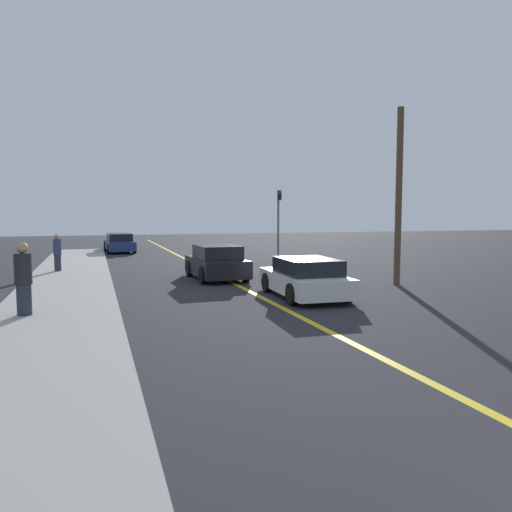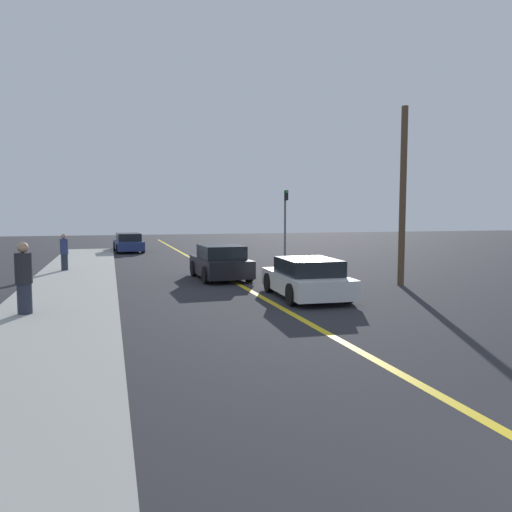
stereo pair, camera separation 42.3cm
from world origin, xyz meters
The scene contains 9 objects.
road_center_line centered at (0.00, 18.00, 0.00)m, with size 0.20×60.00×0.01m.
sidewalk_left centered at (-6.03, 17.44, 0.06)m, with size 3.21×34.87×0.12m.
car_near_right_lane centered at (1.35, 12.06, 0.61)m, with size 2.11×4.18×1.26m.
car_ahead_center centered at (-0.33, 17.19, 0.66)m, with size 2.04×3.87×1.38m.
car_far_distant centered at (-3.40, 32.93, 0.62)m, with size 2.03×4.79×1.29m.
pedestrian_near_curb centered at (-6.75, 11.18, 1.03)m, with size 0.42×0.42×1.84m.
pedestrian_mid_group centered at (-6.61, 21.23, 0.94)m, with size 0.34×0.34×1.64m.
traffic_light centered at (4.87, 23.91, 2.43)m, with size 0.18×0.40×3.94m.
utility_pole centered at (5.74, 13.58, 3.27)m, with size 0.24×0.24×6.54m.
Camera 1 is at (-5.02, -2.44, 2.69)m, focal length 35.00 mm.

